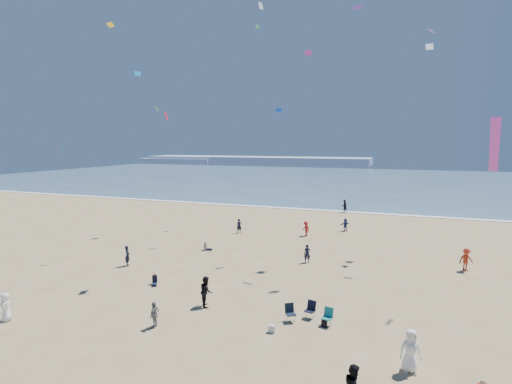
% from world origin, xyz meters
% --- Properties ---
extents(ground, '(220.00, 220.00, 0.00)m').
position_xyz_m(ground, '(0.00, 0.00, 0.00)').
color(ground, tan).
rests_on(ground, ground).
extents(ocean, '(220.00, 100.00, 0.06)m').
position_xyz_m(ocean, '(0.00, 95.00, 0.03)').
color(ocean, '#476B84').
rests_on(ocean, ground).
extents(surf_line, '(220.00, 1.20, 0.08)m').
position_xyz_m(surf_line, '(0.00, 45.00, 0.04)').
color(surf_line, white).
rests_on(surf_line, ground).
extents(headland_far, '(110.00, 20.00, 3.20)m').
position_xyz_m(headland_far, '(-60.00, 170.00, 1.60)').
color(headland_far, '#7A8EA8').
rests_on(headland_far, ground).
extents(headland_near, '(40.00, 14.00, 2.00)m').
position_xyz_m(headland_near, '(-100.00, 165.00, 1.00)').
color(headland_near, '#7A8EA8').
rests_on(headland_near, ground).
extents(standing_flyers, '(34.50, 50.95, 1.91)m').
position_xyz_m(standing_flyers, '(5.62, 15.13, 0.86)').
color(standing_flyers, white).
rests_on(standing_flyers, ground).
extents(seated_group, '(21.48, 24.05, 0.84)m').
position_xyz_m(seated_group, '(1.24, 5.24, 0.42)').
color(seated_group, silver).
rests_on(seated_group, ground).
extents(chair_cluster, '(2.78, 1.58, 1.00)m').
position_xyz_m(chair_cluster, '(5.20, 7.93, 0.50)').
color(chair_cluster, black).
rests_on(chair_cluster, ground).
extents(white_tote, '(0.35, 0.20, 0.40)m').
position_xyz_m(white_tote, '(3.66, 6.01, 0.20)').
color(white_tote, silver).
rests_on(white_tote, ground).
extents(black_backpack, '(0.30, 0.22, 0.38)m').
position_xyz_m(black_backpack, '(6.12, 7.66, 0.19)').
color(black_backpack, black).
rests_on(black_backpack, ground).
extents(kites_aloft, '(38.42, 39.49, 24.20)m').
position_xyz_m(kites_aloft, '(8.91, 12.73, 14.10)').
color(kites_aloft, '#DC506A').
rests_on(kites_aloft, ground).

